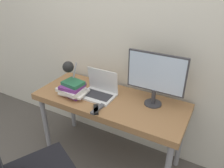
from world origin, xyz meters
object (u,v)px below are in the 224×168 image
object	(u,v)px
monitor	(156,75)
book_stack	(73,89)
laptop	(99,91)
desk_lamp	(71,72)

from	to	relation	value
monitor	book_stack	world-z (taller)	monitor
laptop	desk_lamp	bearing A→B (deg)	-164.28
laptop	monitor	distance (m)	0.56
laptop	desk_lamp	world-z (taller)	desk_lamp
desk_lamp	book_stack	distance (m)	0.16
monitor	laptop	bearing A→B (deg)	-168.52
laptop	book_stack	bearing A→B (deg)	-150.95
monitor	desk_lamp	xyz separation A→B (m)	(-0.76, -0.18, -0.07)
laptop	monitor	world-z (taller)	monitor
monitor	desk_lamp	distance (m)	0.79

